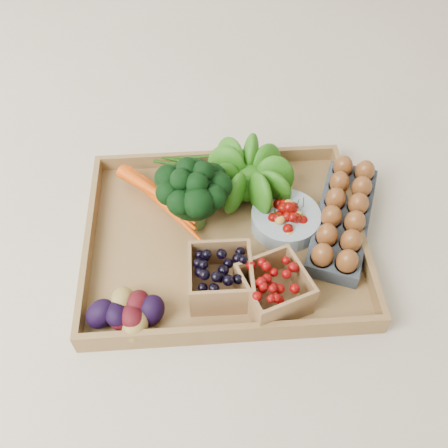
{
  "coord_description": "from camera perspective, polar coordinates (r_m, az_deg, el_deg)",
  "views": [
    {
      "loc": [
        -0.04,
        -0.62,
        0.82
      ],
      "look_at": [
        0.0,
        0.0,
        0.06
      ],
      "focal_mm": 40.0,
      "sensor_mm": 36.0,
      "label": 1
    }
  ],
  "objects": [
    {
      "name": "potatoes",
      "position": [
        0.9,
        -11.03,
        -9.43
      ],
      "size": [
        0.13,
        0.13,
        0.08
      ],
      "primitive_type": null,
      "color": "#3A090E",
      "rests_on": "tray"
    },
    {
      "name": "tray",
      "position": [
        1.02,
        -0.0,
        -1.86
      ],
      "size": [
        0.55,
        0.45,
        0.01
      ],
      "primitive_type": "cube",
      "color": "olive",
      "rests_on": "ground"
    },
    {
      "name": "egg_carton",
      "position": [
        1.05,
        13.36,
        0.47
      ],
      "size": [
        0.2,
        0.31,
        0.03
      ],
      "primitive_type": "cube",
      "rotation": [
        0.0,
        0.0,
        -0.37
      ],
      "color": "#363D45",
      "rests_on": "tray"
    },
    {
      "name": "punnet_raspberry",
      "position": [
        0.91,
        5.74,
        -7.36
      ],
      "size": [
        0.14,
        0.14,
        0.08
      ],
      "primitive_type": "cube",
      "rotation": [
        0.0,
        0.0,
        0.35
      ],
      "color": "#670404",
      "rests_on": "tray"
    },
    {
      "name": "broccoli",
      "position": [
        1.0,
        -3.45,
        2.28
      ],
      "size": [
        0.15,
        0.15,
        0.12
      ],
      "primitive_type": null,
      "color": "black",
      "rests_on": "tray"
    },
    {
      "name": "punnet_blackberry",
      "position": [
        0.91,
        -0.41,
        -6.08
      ],
      "size": [
        0.12,
        0.12,
        0.08
      ],
      "primitive_type": "cube",
      "rotation": [
        0.0,
        0.0,
        -0.01
      ],
      "color": "black",
      "rests_on": "tray"
    },
    {
      "name": "lettuce",
      "position": [
        1.05,
        2.72,
        5.87
      ],
      "size": [
        0.13,
        0.13,
        0.13
      ],
      "primitive_type": "sphere",
      "color": "#215B0E",
      "rests_on": "tray"
    },
    {
      "name": "ground",
      "position": [
        1.03,
        -0.0,
        -2.11
      ],
      "size": [
        4.0,
        4.0,
        0.0
      ],
      "primitive_type": "plane",
      "color": "beige",
      "rests_on": "ground"
    },
    {
      "name": "cherry_bowl",
      "position": [
        1.03,
        7.03,
        0.48
      ],
      "size": [
        0.14,
        0.14,
        0.04
      ],
      "primitive_type": "cylinder",
      "color": "#8C9EA5",
      "rests_on": "tray"
    },
    {
      "name": "carrots",
      "position": [
        1.06,
        -7.32,
        2.94
      ],
      "size": [
        0.21,
        0.15,
        0.05
      ],
      "primitive_type": null,
      "color": "#DA4707",
      "rests_on": "tray"
    }
  ]
}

